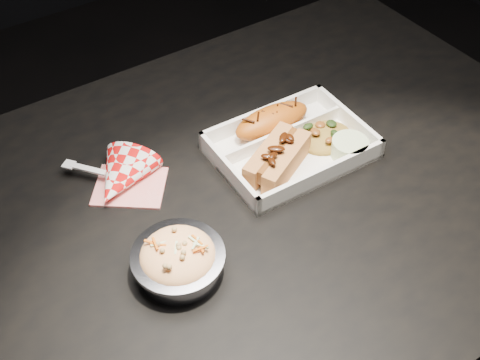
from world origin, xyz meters
name	(u,v)px	position (x,y,z in m)	size (l,w,h in m)	color
dining_table	(237,231)	(0.00, 0.00, 0.66)	(1.20, 0.80, 0.75)	black
food_tray	(290,148)	(0.13, 0.03, 0.76)	(0.26, 0.19, 0.04)	white
fried_pastry	(272,121)	(0.13, 0.09, 0.78)	(0.14, 0.06, 0.05)	#B25411
hotdog	(277,157)	(0.08, 0.01, 0.78)	(0.14, 0.11, 0.06)	#BB7840
fried_rice_mound	(326,133)	(0.19, 0.02, 0.77)	(0.10, 0.08, 0.03)	#A88030
cupcake_liner	(349,148)	(0.20, -0.03, 0.77)	(0.06, 0.06, 0.03)	beige
foil_coleslaw_cup	(178,259)	(-0.15, -0.08, 0.78)	(0.13, 0.13, 0.06)	silver
napkin_fork	(120,178)	(-0.14, 0.12, 0.77)	(0.16, 0.16, 0.10)	red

